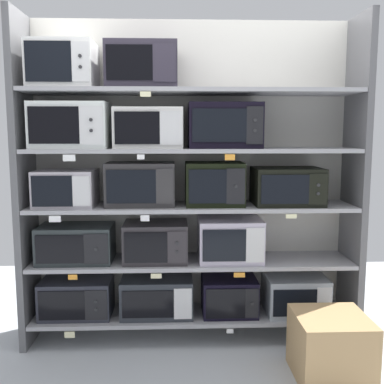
{
  "coord_description": "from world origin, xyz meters",
  "views": [
    {
      "loc": [
        -0.13,
        -3.43,
        1.63
      ],
      "look_at": [
        0.0,
        0.0,
        1.17
      ],
      "focal_mm": 42.33,
      "sensor_mm": 36.0,
      "label": 1
    }
  ],
  "objects_px": {
    "microwave_5": "(156,242)",
    "microwave_10": "(287,186)",
    "microwave_9": "(214,184)",
    "microwave_0": "(77,297)",
    "microwave_1": "(157,296)",
    "microwave_8": "(141,184)",
    "microwave_13": "(225,126)",
    "microwave_3": "(295,294)",
    "microwave_11": "(72,126)",
    "microwave_12": "(149,128)",
    "microwave_4": "(76,243)",
    "microwave_15": "(142,67)",
    "microwave_2": "(229,295)",
    "microwave_14": "(63,66)",
    "microwave_6": "(230,239)",
    "shipping_carton": "(331,347)",
    "microwave_7": "(66,188)"
  },
  "relations": [
    {
      "from": "microwave_10",
      "to": "microwave_13",
      "type": "bearing_deg",
      "value": 179.98
    },
    {
      "from": "microwave_13",
      "to": "shipping_carton",
      "type": "bearing_deg",
      "value": -43.98
    },
    {
      "from": "microwave_9",
      "to": "microwave_13",
      "type": "height_order",
      "value": "microwave_13"
    },
    {
      "from": "microwave_13",
      "to": "microwave_15",
      "type": "relative_size",
      "value": 1.06
    },
    {
      "from": "microwave_7",
      "to": "shipping_carton",
      "type": "relative_size",
      "value": 0.93
    },
    {
      "from": "microwave_2",
      "to": "microwave_6",
      "type": "bearing_deg",
      "value": 54.42
    },
    {
      "from": "microwave_6",
      "to": "microwave_13",
      "type": "relative_size",
      "value": 0.9
    },
    {
      "from": "microwave_10",
      "to": "microwave_15",
      "type": "distance_m",
      "value": 1.41
    },
    {
      "from": "microwave_13",
      "to": "microwave_8",
      "type": "bearing_deg",
      "value": -179.99
    },
    {
      "from": "microwave_5",
      "to": "microwave_15",
      "type": "bearing_deg",
      "value": 179.86
    },
    {
      "from": "microwave_11",
      "to": "microwave_13",
      "type": "relative_size",
      "value": 1.02
    },
    {
      "from": "microwave_0",
      "to": "microwave_3",
      "type": "relative_size",
      "value": 1.14
    },
    {
      "from": "microwave_5",
      "to": "microwave_10",
      "type": "relative_size",
      "value": 0.94
    },
    {
      "from": "microwave_4",
      "to": "microwave_3",
      "type": "bearing_deg",
      "value": 0.01
    },
    {
      "from": "microwave_1",
      "to": "microwave_14",
      "type": "xyz_separation_m",
      "value": [
        -0.66,
        -0.0,
        1.76
      ]
    },
    {
      "from": "microwave_1",
      "to": "microwave_12",
      "type": "relative_size",
      "value": 1.09
    },
    {
      "from": "microwave_3",
      "to": "microwave_13",
      "type": "xyz_separation_m",
      "value": [
        -0.58,
        -0.0,
        1.33
      ]
    },
    {
      "from": "microwave_1",
      "to": "microwave_8",
      "type": "distance_m",
      "value": 0.89
    },
    {
      "from": "microwave_3",
      "to": "microwave_8",
      "type": "relative_size",
      "value": 0.92
    },
    {
      "from": "microwave_9",
      "to": "microwave_11",
      "type": "bearing_deg",
      "value": -180.0
    },
    {
      "from": "microwave_6",
      "to": "microwave_15",
      "type": "relative_size",
      "value": 0.95
    },
    {
      "from": "microwave_4",
      "to": "microwave_14",
      "type": "height_order",
      "value": "microwave_14"
    },
    {
      "from": "microwave_4",
      "to": "microwave_8",
      "type": "bearing_deg",
      "value": 0.0
    },
    {
      "from": "microwave_0",
      "to": "microwave_11",
      "type": "height_order",
      "value": "microwave_11"
    },
    {
      "from": "microwave_9",
      "to": "microwave_0",
      "type": "bearing_deg",
      "value": -180.0
    },
    {
      "from": "microwave_3",
      "to": "microwave_14",
      "type": "distance_m",
      "value": 2.49
    },
    {
      "from": "microwave_6",
      "to": "microwave_7",
      "type": "relative_size",
      "value": 1.11
    },
    {
      "from": "microwave_13",
      "to": "shipping_carton",
      "type": "height_order",
      "value": "microwave_13"
    },
    {
      "from": "microwave_2",
      "to": "microwave_9",
      "type": "height_order",
      "value": "microwave_9"
    },
    {
      "from": "microwave_9",
      "to": "microwave_13",
      "type": "xyz_separation_m",
      "value": [
        0.07,
        0.0,
        0.44
      ]
    },
    {
      "from": "microwave_13",
      "to": "microwave_12",
      "type": "bearing_deg",
      "value": -179.98
    },
    {
      "from": "microwave_1",
      "to": "microwave_11",
      "type": "height_order",
      "value": "microwave_11"
    },
    {
      "from": "microwave_6",
      "to": "microwave_11",
      "type": "height_order",
      "value": "microwave_11"
    },
    {
      "from": "microwave_2",
      "to": "microwave_13",
      "type": "distance_m",
      "value": 1.33
    },
    {
      "from": "microwave_0",
      "to": "microwave_2",
      "type": "xyz_separation_m",
      "value": [
        1.2,
        -0.0,
        -0.0
      ]
    },
    {
      "from": "microwave_2",
      "to": "microwave_8",
      "type": "distance_m",
      "value": 1.12
    },
    {
      "from": "microwave_14",
      "to": "microwave_6",
      "type": "bearing_deg",
      "value": 0.02
    },
    {
      "from": "microwave_10",
      "to": "microwave_14",
      "type": "bearing_deg",
      "value": -179.99
    },
    {
      "from": "microwave_0",
      "to": "microwave_12",
      "type": "xyz_separation_m",
      "value": [
        0.58,
        0.0,
        1.31
      ]
    },
    {
      "from": "microwave_3",
      "to": "microwave_9",
      "type": "distance_m",
      "value": 1.1
    },
    {
      "from": "microwave_5",
      "to": "shipping_carton",
      "type": "xyz_separation_m",
      "value": [
        1.18,
        -0.63,
        -0.57
      ]
    },
    {
      "from": "microwave_2",
      "to": "microwave_15",
      "type": "height_order",
      "value": "microwave_15"
    },
    {
      "from": "microwave_10",
      "to": "microwave_12",
      "type": "distance_m",
      "value": 1.14
    },
    {
      "from": "microwave_9",
      "to": "microwave_12",
      "type": "bearing_deg",
      "value": 180.0
    },
    {
      "from": "microwave_0",
      "to": "microwave_9",
      "type": "relative_size",
      "value": 1.24
    },
    {
      "from": "microwave_4",
      "to": "microwave_13",
      "type": "height_order",
      "value": "microwave_13"
    },
    {
      "from": "microwave_8",
      "to": "microwave_13",
      "type": "height_order",
      "value": "microwave_13"
    },
    {
      "from": "microwave_6",
      "to": "microwave_10",
      "type": "xyz_separation_m",
      "value": [
        0.44,
        -0.0,
        0.41
      ]
    },
    {
      "from": "microwave_2",
      "to": "microwave_14",
      "type": "distance_m",
      "value": 2.15
    },
    {
      "from": "microwave_2",
      "to": "microwave_14",
      "type": "xyz_separation_m",
      "value": [
        -1.23,
        -0.0,
        1.76
      ]
    }
  ]
}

